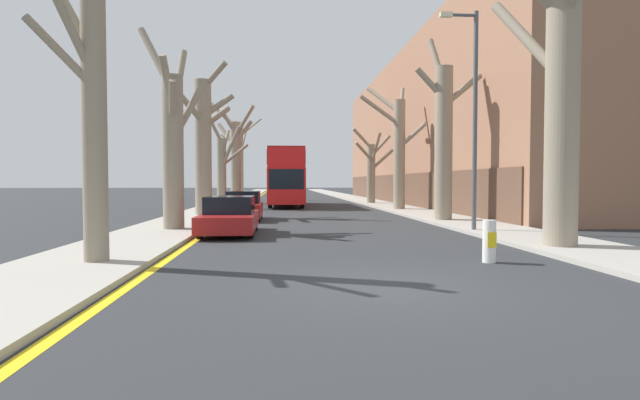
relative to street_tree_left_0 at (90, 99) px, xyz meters
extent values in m
plane|color=#2B2D30|center=(5.93, -2.63, -3.63)|extent=(300.00, 300.00, 0.00)
cube|color=#A39E93|center=(-0.26, 47.37, -3.57)|extent=(2.98, 120.00, 0.12)
cube|color=#A39E93|center=(12.12, 47.37, -3.57)|extent=(2.98, 120.00, 0.12)
cube|color=#93664C|center=(18.61, 30.63, 2.50)|extent=(10.00, 46.82, 12.26)
cube|color=brown|center=(13.59, 30.63, -2.40)|extent=(0.12, 45.88, 2.45)
cube|color=yellow|center=(1.41, 47.37, -3.62)|extent=(0.24, 120.00, 0.01)
cylinder|color=gray|center=(0.09, 0.00, -0.37)|extent=(0.52, 0.52, 6.51)
cylinder|color=gray|center=(-0.27, -0.44, 1.53)|extent=(0.96, 1.12, 2.21)
cylinder|color=gray|center=(-0.50, -0.22, 0.93)|extent=(1.37, 0.65, 1.45)
cylinder|color=gray|center=(0.15, 7.59, -0.75)|extent=(0.76, 0.76, 5.75)
cylinder|color=gray|center=(0.59, 8.11, 0.83)|extent=(1.22, 1.38, 2.22)
cylinder|color=gray|center=(0.22, 8.36, 1.98)|extent=(0.42, 1.79, 2.89)
cylinder|color=gray|center=(0.09, 7.09, 1.75)|extent=(0.41, 1.26, 1.85)
cylinder|color=gray|center=(-0.55, 8.19, 2.81)|extent=(1.75, 1.53, 2.72)
cylinder|color=gray|center=(0.26, 7.09, 0.97)|extent=(0.53, 1.27, 1.70)
cylinder|color=gray|center=(0.04, 15.51, -0.04)|extent=(0.87, 0.87, 7.18)
cylinder|color=gray|center=(-0.42, 14.66, 1.96)|extent=(1.27, 1.99, 1.47)
cylinder|color=gray|center=(0.63, 16.23, 1.69)|extent=(1.50, 1.76, 1.47)
cylinder|color=gray|center=(0.81, 15.62, 2.22)|extent=(1.76, 0.54, 1.39)
cylinder|color=gray|center=(0.67, 15.22, 3.72)|extent=(1.56, 0.94, 1.48)
cylinder|color=gray|center=(0.08, 23.27, -1.22)|extent=(0.63, 0.63, 4.82)
cylinder|color=gray|center=(0.72, 22.91, 0.53)|extent=(1.55, 1.02, 2.88)
cylinder|color=gray|center=(0.89, 24.21, 0.09)|extent=(1.86, 2.10, 1.74)
cylinder|color=gray|center=(0.24, 24.12, 0.89)|extent=(0.56, 1.90, 2.07)
cylinder|color=gray|center=(-0.36, 22.97, 1.89)|extent=(1.16, 0.91, 2.00)
cylinder|color=gray|center=(0.27, 32.01, -0.15)|extent=(0.89, 0.89, 6.95)
cylinder|color=gray|center=(0.97, 31.55, 2.42)|extent=(1.75, 1.30, 1.92)
cylinder|color=gray|center=(-0.91, 32.71, 4.04)|extent=(2.71, 1.77, 2.57)
cylinder|color=gray|center=(-0.52, 32.81, 2.26)|extent=(1.96, 1.97, 2.28)
cylinder|color=gray|center=(1.07, 31.18, 3.32)|extent=(1.97, 2.02, 2.49)
cylinder|color=gray|center=(-0.28, 31.53, 3.30)|extent=(1.49, 1.35, 2.10)
cylinder|color=gray|center=(0.14, 39.70, 0.02)|extent=(0.43, 0.43, 7.30)
cylinder|color=gray|center=(1.15, 39.96, 3.78)|extent=(2.14, 0.69, 1.85)
cylinder|color=gray|center=(-0.92, 40.25, 2.35)|extent=(2.26, 1.28, 1.52)
cylinder|color=gray|center=(-0.20, 40.64, 3.86)|extent=(0.86, 2.02, 1.69)
cylinder|color=gray|center=(0.43, 40.50, 2.69)|extent=(0.75, 1.77, 2.96)
cylinder|color=gray|center=(11.65, 1.73, -0.28)|extent=(0.87, 0.87, 6.69)
cylinder|color=gray|center=(11.19, 2.81, 2.31)|extent=(1.29, 2.50, 2.84)
cylinder|color=gray|center=(11.53, 11.16, -0.08)|extent=(0.80, 0.80, 7.09)
cylinder|color=gray|center=(12.48, 11.43, 2.45)|extent=(2.13, 0.86, 1.71)
cylinder|color=gray|center=(10.94, 11.23, 2.68)|extent=(1.44, 0.45, 1.53)
cylinder|color=gray|center=(11.36, 11.67, 3.76)|extent=(0.70, 1.37, 2.43)
cylinder|color=gray|center=(11.69, 20.30, -0.09)|extent=(0.73, 0.73, 7.08)
cylinder|color=gray|center=(10.85, 21.31, 3.58)|extent=(1.96, 2.29, 2.06)
cylinder|color=gray|center=(12.35, 19.63, 1.12)|extent=(1.62, 1.64, 1.61)
cylinder|color=gray|center=(11.97, 21.06, 3.09)|extent=(0.89, 1.81, 2.81)
cylinder|color=gray|center=(10.43, 20.32, 2.77)|extent=(2.66, 0.29, 1.97)
cylinder|color=gray|center=(11.56, 29.63, -1.16)|extent=(0.69, 0.69, 4.94)
cylinder|color=gray|center=(12.37, 29.16, 0.01)|extent=(1.87, 1.24, 1.76)
cylinder|color=gray|center=(12.23, 29.12, 1.13)|extent=(1.61, 1.32, 1.79)
cylinder|color=gray|center=(11.76, 28.72, 0.84)|extent=(0.67, 2.07, 2.69)
cylinder|color=gray|center=(10.84, 29.03, 0.73)|extent=(1.71, 1.49, 1.50)
cylinder|color=gray|center=(10.76, 29.20, 1.76)|extent=(1.85, 1.16, 1.67)
cube|color=red|center=(4.48, 27.13, -2.06)|extent=(2.56, 11.47, 2.43)
cube|color=red|center=(4.48, 27.13, -0.19)|extent=(2.51, 11.24, 1.32)
cube|color=#B11515|center=(4.48, 27.13, 0.52)|extent=(2.51, 11.24, 0.12)
cube|color=black|center=(4.48, 27.13, -1.60)|extent=(2.59, 10.09, 1.26)
cube|color=black|center=(4.48, 27.13, -0.13)|extent=(2.59, 10.09, 1.00)
cube|color=black|center=(4.48, 21.41, -1.60)|extent=(2.30, 0.06, 1.32)
cylinder|color=black|center=(3.37, 23.69, -3.09)|extent=(0.30, 1.08, 1.08)
cylinder|color=black|center=(5.59, 23.69, -3.09)|extent=(0.30, 1.08, 1.08)
cylinder|color=black|center=(3.37, 30.34, -3.09)|extent=(0.30, 1.08, 1.08)
cylinder|color=black|center=(5.59, 30.34, -3.09)|extent=(0.30, 1.08, 1.08)
cube|color=maroon|center=(2.30, 6.52, -3.17)|extent=(1.84, 4.50, 0.56)
cube|color=black|center=(2.30, 6.79, -2.59)|extent=(1.62, 2.34, 0.59)
cylinder|color=black|center=(1.49, 5.17, -3.30)|extent=(0.20, 0.65, 0.65)
cylinder|color=black|center=(3.11, 5.17, -3.30)|extent=(0.20, 0.65, 0.65)
cylinder|color=black|center=(1.49, 7.87, -3.30)|extent=(0.20, 0.65, 0.65)
cylinder|color=black|center=(3.11, 7.87, -3.30)|extent=(0.20, 0.65, 0.65)
cube|color=maroon|center=(2.30, 13.00, -3.13)|extent=(1.74, 3.94, 0.63)
cube|color=black|center=(2.30, 13.23, -2.52)|extent=(1.53, 2.05, 0.59)
cylinder|color=black|center=(1.54, 11.81, -3.31)|extent=(0.20, 0.63, 0.63)
cylinder|color=black|center=(3.06, 11.81, -3.31)|extent=(0.20, 0.63, 0.63)
cylinder|color=black|center=(1.54, 14.18, -3.31)|extent=(0.20, 0.63, 0.63)
cylinder|color=black|center=(3.06, 14.18, -3.31)|extent=(0.20, 0.63, 0.63)
cylinder|color=#4C4F54|center=(11.08, 6.33, 0.34)|extent=(0.16, 0.16, 7.93)
cylinder|color=#4C4F54|center=(10.53, 6.33, 4.15)|extent=(1.10, 0.11, 0.11)
cube|color=beige|center=(9.98, 6.33, 4.15)|extent=(0.44, 0.20, 0.16)
cylinder|color=white|center=(8.85, -0.18, -3.14)|extent=(0.30, 0.30, 0.98)
cube|color=yellow|center=(8.85, -0.33, -3.09)|extent=(0.21, 0.01, 0.35)
camera|label=1|loc=(4.10, -11.17, -1.78)|focal=28.00mm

